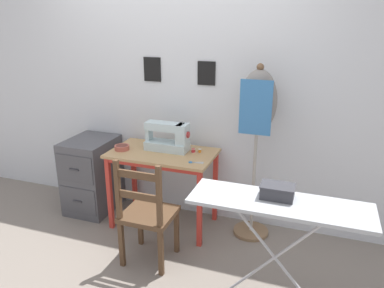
# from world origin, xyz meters

# --- Properties ---
(ground_plane) EXTENTS (14.00, 14.00, 0.00)m
(ground_plane) POSITION_xyz_m (0.00, 0.00, 0.00)
(ground_plane) COLOR gray
(wall_back) EXTENTS (10.00, 0.06, 2.55)m
(wall_back) POSITION_xyz_m (0.00, 0.62, 1.28)
(wall_back) COLOR silver
(wall_back) RESTS_ON ground_plane
(sewing_table) EXTENTS (0.95, 0.55, 0.74)m
(sewing_table) POSITION_xyz_m (0.00, 0.26, 0.63)
(sewing_table) COLOR tan
(sewing_table) RESTS_ON ground_plane
(sewing_machine) EXTENTS (0.41, 0.17, 0.28)m
(sewing_machine) POSITION_xyz_m (0.04, 0.34, 0.86)
(sewing_machine) COLOR silver
(sewing_machine) RESTS_ON sewing_table
(fabric_bowl) EXTENTS (0.14, 0.14, 0.04)m
(fabric_bowl) POSITION_xyz_m (-0.38, 0.21, 0.76)
(fabric_bowl) COLOR #B25647
(fabric_bowl) RESTS_ON sewing_table
(scissors) EXTENTS (0.13, 0.06, 0.01)m
(scissors) POSITION_xyz_m (0.35, 0.13, 0.74)
(scissors) COLOR silver
(scissors) RESTS_ON sewing_table
(thread_spool_near_machine) EXTENTS (0.04, 0.04, 0.03)m
(thread_spool_near_machine) POSITION_xyz_m (0.27, 0.36, 0.75)
(thread_spool_near_machine) COLOR red
(thread_spool_near_machine) RESTS_ON sewing_table
(thread_spool_mid_table) EXTENTS (0.03, 0.03, 0.04)m
(thread_spool_mid_table) POSITION_xyz_m (0.33, 0.37, 0.76)
(thread_spool_mid_table) COLOR orange
(thread_spool_mid_table) RESTS_ON sewing_table
(wooden_chair) EXTENTS (0.40, 0.38, 0.91)m
(wooden_chair) POSITION_xyz_m (0.12, -0.30, 0.42)
(wooden_chair) COLOR #513823
(wooden_chair) RESTS_ON ground_plane
(filing_cabinet) EXTENTS (0.43, 0.55, 0.75)m
(filing_cabinet) POSITION_xyz_m (-0.81, 0.31, 0.38)
(filing_cabinet) COLOR #4C4C51
(filing_cabinet) RESTS_ON ground_plane
(dress_form) EXTENTS (0.32, 0.32, 1.55)m
(dress_form) POSITION_xyz_m (0.82, 0.39, 1.14)
(dress_form) COLOR #846647
(dress_form) RESTS_ON ground_plane
(ironing_board) EXTENTS (1.14, 0.36, 0.81)m
(ironing_board) POSITION_xyz_m (1.14, -0.47, 0.76)
(ironing_board) COLOR #ADB2B7
(ironing_board) RESTS_ON ground_plane
(storage_box) EXTENTS (0.22, 0.15, 0.09)m
(storage_box) POSITION_xyz_m (1.11, -0.42, 0.85)
(storage_box) COLOR #333338
(storage_box) RESTS_ON ironing_board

